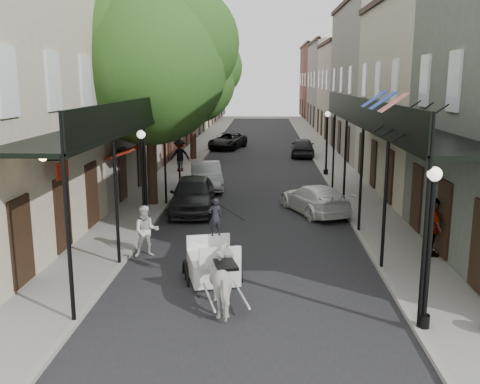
# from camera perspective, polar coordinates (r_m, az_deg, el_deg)

# --- Properties ---
(ground) EXTENTS (140.00, 140.00, 0.00)m
(ground) POSITION_cam_1_polar(r_m,az_deg,el_deg) (14.62, 0.72, -10.84)
(ground) COLOR gray
(ground) RESTS_ON ground
(road) EXTENTS (8.00, 90.00, 0.01)m
(road) POSITION_cam_1_polar(r_m,az_deg,el_deg) (33.95, 1.85, 2.36)
(road) COLOR black
(road) RESTS_ON ground
(sidewalk_left) EXTENTS (2.20, 90.00, 0.12)m
(sidewalk_left) POSITION_cam_1_polar(r_m,az_deg,el_deg) (34.37, -6.52, 2.50)
(sidewalk_left) COLOR gray
(sidewalk_left) RESTS_ON ground
(sidewalk_right) EXTENTS (2.20, 90.00, 0.12)m
(sidewalk_right) POSITION_cam_1_polar(r_m,az_deg,el_deg) (34.24, 10.26, 2.35)
(sidewalk_right) COLOR gray
(sidewalk_right) RESTS_ON ground
(building_row_left) EXTENTS (5.00, 80.00, 10.50)m
(building_row_left) POSITION_cam_1_polar(r_m,az_deg,el_deg) (44.40, -9.30, 11.27)
(building_row_left) COLOR #B4AB90
(building_row_left) RESTS_ON ground
(building_row_right) EXTENTS (5.00, 80.00, 10.50)m
(building_row_right) POSITION_cam_1_polar(r_m,az_deg,el_deg) (44.23, 13.52, 11.10)
(building_row_right) COLOR gray
(building_row_right) RESTS_ON ground
(gallery_left) EXTENTS (2.20, 18.05, 4.88)m
(gallery_left) POSITION_cam_1_polar(r_m,az_deg,el_deg) (21.17, -11.77, 7.34)
(gallery_left) COLOR black
(gallery_left) RESTS_ON sidewalk_left
(gallery_right) EXTENTS (2.20, 18.05, 4.88)m
(gallery_right) POSITION_cam_1_polar(r_m,az_deg,el_deg) (20.97, 14.71, 7.16)
(gallery_right) COLOR black
(gallery_right) RESTS_ON sidewalk_right
(tree_near) EXTENTS (7.31, 6.80, 9.63)m
(tree_near) POSITION_cam_1_polar(r_m,az_deg,el_deg) (24.11, -8.71, 13.78)
(tree_near) COLOR #382619
(tree_near) RESTS_ON sidewalk_left
(tree_far) EXTENTS (6.45, 6.00, 8.61)m
(tree_far) POSITION_cam_1_polar(r_m,az_deg,el_deg) (37.94, -4.57, 12.18)
(tree_far) COLOR #382619
(tree_far) RESTS_ON sidewalk_left
(lamppost_right_near) EXTENTS (0.32, 0.32, 3.71)m
(lamppost_right_near) POSITION_cam_1_polar(r_m,az_deg,el_deg) (12.57, 19.52, -5.47)
(lamppost_right_near) COLOR black
(lamppost_right_near) RESTS_ON sidewalk_right
(lamppost_left) EXTENTS (0.32, 0.32, 3.71)m
(lamppost_left) POSITION_cam_1_polar(r_m,az_deg,el_deg) (20.32, -10.33, 1.51)
(lamppost_left) COLOR black
(lamppost_left) RESTS_ON sidewalk_left
(lamppost_right_far) EXTENTS (0.32, 0.32, 3.71)m
(lamppost_right_far) POSITION_cam_1_polar(r_m,az_deg,el_deg) (31.89, 9.24, 5.30)
(lamppost_right_far) COLOR black
(lamppost_right_far) RESTS_ON sidewalk_right
(horse) EXTENTS (1.27, 1.96, 1.53)m
(horse) POSITION_cam_1_polar(r_m,az_deg,el_deg) (13.43, -1.46, -9.45)
(horse) COLOR silver
(horse) RESTS_ON ground
(carriage) EXTENTS (1.93, 2.50, 2.55)m
(carriage) POSITION_cam_1_polar(r_m,az_deg,el_deg) (15.57, -3.15, -5.53)
(carriage) COLOR black
(carriage) RESTS_ON ground
(pedestrian_walking) EXTENTS (0.97, 0.85, 1.69)m
(pedestrian_walking) POSITION_cam_1_polar(r_m,az_deg,el_deg) (17.58, -9.97, -4.14)
(pedestrian_walking) COLOR beige
(pedestrian_walking) RESTS_ON ground
(pedestrian_sidewalk_left) EXTENTS (1.47, 1.23, 1.97)m
(pedestrian_sidewalk_left) POSITION_cam_1_polar(r_m,az_deg,el_deg) (32.90, -6.47, 3.92)
(pedestrian_sidewalk_left) COLOR gray
(pedestrian_sidewalk_left) RESTS_ON sidewalk_left
(pedestrian_sidewalk_right) EXTENTS (0.59, 1.16, 1.90)m
(pedestrian_sidewalk_right) POSITION_cam_1_polar(r_m,az_deg,el_deg) (18.03, 19.87, -3.54)
(pedestrian_sidewalk_right) COLOR gray
(pedestrian_sidewalk_right) RESTS_ON sidewalk_right
(car_left_near) EXTENTS (2.13, 4.70, 1.57)m
(car_left_near) POSITION_cam_1_polar(r_m,az_deg,el_deg) (23.20, -5.06, -0.24)
(car_left_near) COLOR black
(car_left_near) RESTS_ON ground
(car_left_mid) EXTENTS (2.20, 4.44, 1.40)m
(car_left_mid) POSITION_cam_1_polar(r_m,az_deg,el_deg) (28.08, -3.63, 1.75)
(car_left_mid) COLOR #A5A6AA
(car_left_mid) RESTS_ON ground
(car_left_far) EXTENTS (3.33, 5.19, 1.33)m
(car_left_far) POSITION_cam_1_polar(r_m,az_deg,el_deg) (44.34, -1.32, 5.48)
(car_left_far) COLOR black
(car_left_far) RESTS_ON ground
(car_right_near) EXTENTS (3.17, 4.61, 1.24)m
(car_right_near) POSITION_cam_1_polar(r_m,az_deg,el_deg) (23.13, 7.93, -0.76)
(car_right_near) COLOR white
(car_right_near) RESTS_ON ground
(car_right_far) EXTENTS (1.90, 4.26, 1.42)m
(car_right_far) POSITION_cam_1_polar(r_m,az_deg,el_deg) (40.02, 6.70, 4.77)
(car_right_far) COLOR black
(car_right_far) RESTS_ON ground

